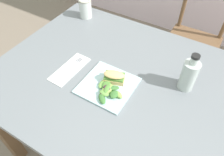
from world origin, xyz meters
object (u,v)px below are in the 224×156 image
object	(u,v)px
plate_lunch	(108,85)
sandwich_half_front	(114,77)
fork_on_napkin	(72,67)
dining_table	(126,95)
bottle_cold_brew	(188,76)
mason_jar_iced_tea	(85,9)
chair_wooden_far	(194,40)

from	to	relation	value
plate_lunch	sandwich_half_front	world-z (taller)	sandwich_half_front
fork_on_napkin	sandwich_half_front	bearing A→B (deg)	5.46
dining_table	bottle_cold_brew	xyz separation A→B (m)	(0.25, 0.11, 0.18)
dining_table	fork_on_napkin	size ratio (longest dim) A/B	7.22
fork_on_napkin	mason_jar_iced_tea	size ratio (longest dim) A/B	1.49
chair_wooden_far	bottle_cold_brew	world-z (taller)	bottle_cold_brew
bottle_cold_brew	fork_on_napkin	bearing A→B (deg)	-162.48
bottle_cold_brew	sandwich_half_front	bearing A→B (deg)	-153.92
bottle_cold_brew	mason_jar_iced_tea	world-z (taller)	bottle_cold_brew
plate_lunch	bottle_cold_brew	bearing A→B (deg)	30.44
plate_lunch	fork_on_napkin	distance (m)	0.22
dining_table	sandwich_half_front	distance (m)	0.16
plate_lunch	sandwich_half_front	xyz separation A→B (m)	(0.01, 0.04, 0.03)
dining_table	plate_lunch	size ratio (longest dim) A/B	5.56
sandwich_half_front	bottle_cold_brew	xyz separation A→B (m)	(0.30, 0.15, 0.03)
sandwich_half_front	bottle_cold_brew	distance (m)	0.34
mason_jar_iced_tea	sandwich_half_front	bearing A→B (deg)	-41.79
chair_wooden_far	fork_on_napkin	bearing A→B (deg)	-113.91
chair_wooden_far	bottle_cold_brew	size ratio (longest dim) A/B	4.43
sandwich_half_front	fork_on_napkin	bearing A→B (deg)	-174.54
chair_wooden_far	fork_on_napkin	xyz separation A→B (m)	(-0.43, -0.96, 0.30)
chair_wooden_far	plate_lunch	world-z (taller)	chair_wooden_far
plate_lunch	bottle_cold_brew	size ratio (longest dim) A/B	1.23
dining_table	bottle_cold_brew	bearing A→B (deg)	23.47
plate_lunch	mason_jar_iced_tea	world-z (taller)	mason_jar_iced_tea
chair_wooden_far	sandwich_half_front	distance (m)	1.02
fork_on_napkin	bottle_cold_brew	bearing A→B (deg)	17.52
dining_table	chair_wooden_far	bearing A→B (deg)	81.23
dining_table	mason_jar_iced_tea	size ratio (longest dim) A/B	10.77
sandwich_half_front	mason_jar_iced_tea	world-z (taller)	mason_jar_iced_tea
bottle_cold_brew	mason_jar_iced_tea	size ratio (longest dim) A/B	1.58
fork_on_napkin	chair_wooden_far	bearing A→B (deg)	66.09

